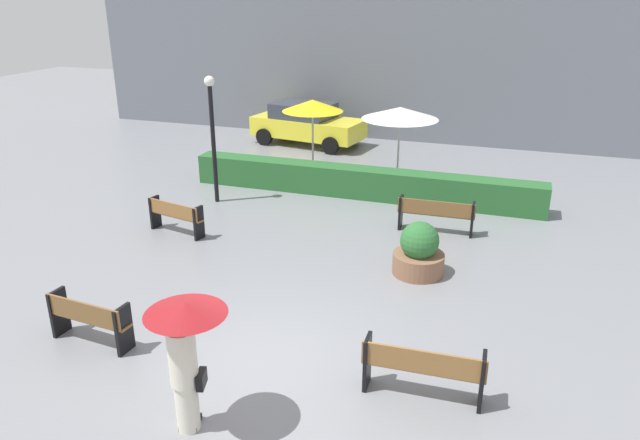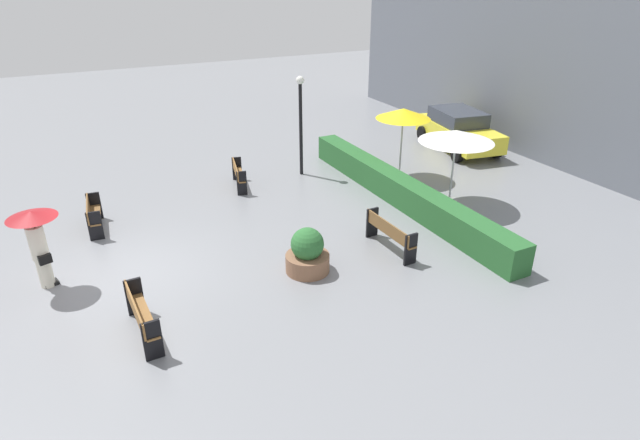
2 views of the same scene
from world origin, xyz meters
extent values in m
plane|color=gray|center=(0.00, 0.00, 0.00)|extent=(60.00, 60.00, 0.00)
cube|color=brown|center=(-2.98, -0.42, 0.45)|extent=(1.56, 0.41, 0.04)
cube|color=brown|center=(-2.99, -0.58, 0.66)|extent=(1.54, 0.17, 0.37)
cube|color=black|center=(-3.69, -0.37, 0.42)|extent=(0.09, 0.38, 0.84)
cube|color=black|center=(-2.27, -0.50, 0.42)|extent=(0.09, 0.38, 0.84)
cube|color=olive|center=(2.60, -0.05, 0.48)|extent=(1.81, 0.33, 0.04)
cube|color=olive|center=(2.61, -0.20, 0.68)|extent=(1.80, 0.10, 0.37)
cube|color=black|center=(1.76, -0.10, 0.43)|extent=(0.07, 0.36, 0.86)
cube|color=black|center=(3.44, -0.04, 0.43)|extent=(0.07, 0.36, 0.86)
cube|color=brown|center=(1.83, 6.43, 0.47)|extent=(1.88, 0.31, 0.04)
cube|color=brown|center=(1.83, 6.28, 0.67)|extent=(1.87, 0.09, 0.36)
cube|color=black|center=(0.95, 6.38, 0.43)|extent=(0.07, 0.36, 0.85)
cube|color=black|center=(2.70, 6.43, 0.43)|extent=(0.07, 0.36, 0.85)
cube|color=olive|center=(-4.19, 4.30, 0.45)|extent=(1.58, 0.56, 0.04)
cube|color=olive|center=(-4.22, 4.18, 0.65)|extent=(1.54, 0.38, 0.35)
cube|color=black|center=(-4.90, 4.44, 0.41)|extent=(0.13, 0.33, 0.82)
cube|color=black|center=(-3.48, 4.13, 0.41)|extent=(0.13, 0.33, 0.82)
cylinder|color=silver|center=(-0.33, -1.80, 0.37)|extent=(0.32, 0.32, 0.75)
cube|color=black|center=(-0.34, -1.74, 0.04)|extent=(0.34, 0.38, 0.08)
cylinder|color=silver|center=(-0.33, -1.80, 1.16)|extent=(0.38, 0.38, 0.81)
sphere|color=tan|center=(-0.33, -1.80, 1.67)|extent=(0.21, 0.21, 0.21)
cube|color=black|center=(-0.12, -1.72, 0.80)|extent=(0.17, 0.30, 0.22)
cylinder|color=black|center=(-0.23, -1.77, 1.44)|extent=(0.02, 0.02, 0.90)
cone|color=maroon|center=(-0.23, -1.77, 1.89)|extent=(1.08, 1.08, 0.16)
cylinder|color=brown|center=(1.83, 3.98, 0.23)|extent=(1.09, 1.09, 0.45)
sphere|color=#2D6B33|center=(1.83, 3.98, 0.75)|extent=(0.82, 0.82, 0.82)
cylinder|color=black|center=(-4.37, 6.69, 1.62)|extent=(0.12, 0.12, 3.24)
sphere|color=white|center=(-4.37, 6.69, 3.36)|extent=(0.28, 0.28, 0.28)
cylinder|color=silver|center=(-2.54, 9.71, 1.15)|extent=(0.06, 0.06, 2.30)
cone|color=yellow|center=(-2.54, 9.71, 2.30)|extent=(1.88, 1.88, 0.35)
cylinder|color=silver|center=(0.16, 9.76, 1.11)|extent=(0.06, 0.06, 2.23)
cone|color=white|center=(0.16, 9.76, 2.23)|extent=(2.27, 2.27, 0.35)
cube|color=#28602D|center=(-0.59, 8.40, 0.43)|extent=(10.19, 0.70, 0.85)
cube|color=slate|center=(0.00, 16.00, 4.94)|extent=(28.00, 1.20, 9.88)
cube|color=yellow|center=(-4.13, 13.68, 0.67)|extent=(4.43, 2.42, 0.70)
cube|color=#333842|center=(-4.33, 13.72, 1.29)|extent=(2.43, 1.95, 0.55)
cylinder|color=black|center=(-2.58, 14.31, 0.32)|extent=(0.67, 0.32, 0.64)
cylinder|color=black|center=(-2.87, 12.59, 0.32)|extent=(0.67, 0.32, 0.64)
cylinder|color=black|center=(-5.40, 14.78, 0.32)|extent=(0.67, 0.32, 0.64)
cylinder|color=black|center=(-5.68, 13.05, 0.32)|extent=(0.67, 0.32, 0.64)
camera|label=1|loc=(3.52, -7.52, 5.71)|focal=33.56mm
camera|label=2|loc=(12.01, -0.80, 6.83)|focal=29.59mm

